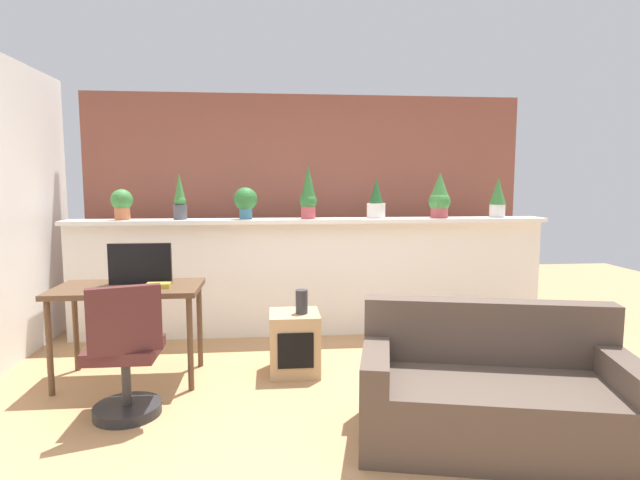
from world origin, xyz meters
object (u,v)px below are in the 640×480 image
(desk, at_px, (128,297))
(couch, at_px, (493,395))
(tv_monitor, at_px, (140,264))
(book_on_desk, at_px, (158,285))
(potted_plant_6, at_px, (498,197))
(side_cube_shelf, at_px, (294,343))
(potted_plant_1, at_px, (180,200))
(potted_plant_5, at_px, (440,197))
(potted_plant_0, at_px, (122,203))
(potted_plant_4, at_px, (376,201))
(potted_plant_3, at_px, (308,194))
(potted_plant_2, at_px, (246,201))
(office_chair, at_px, (126,361))
(vase_on_shelf, at_px, (302,302))

(desk, distance_m, couch, 2.72)
(tv_monitor, distance_m, book_on_desk, 0.28)
(potted_plant_6, xyz_separation_m, side_cube_shelf, (-2.16, -1.06, -1.15))
(potted_plant_1, bearing_deg, potted_plant_5, 0.01)
(potted_plant_0, distance_m, potted_plant_4, 2.49)
(potted_plant_5, bearing_deg, potted_plant_4, 177.77)
(potted_plant_0, distance_m, potted_plant_3, 1.80)
(potted_plant_3, bearing_deg, tv_monitor, -145.25)
(desk, height_order, side_cube_shelf, desk)
(book_on_desk, bearing_deg, couch, -26.78)
(potted_plant_4, height_order, book_on_desk, potted_plant_4)
(potted_plant_2, relative_size, office_chair, 0.34)
(potted_plant_4, xyz_separation_m, side_cube_shelf, (-0.88, -1.06, -1.11))
(potted_plant_3, xyz_separation_m, couch, (0.94, -2.23, -1.15))
(potted_plant_4, distance_m, book_on_desk, 2.32)
(potted_plant_3, height_order, potted_plant_4, potted_plant_3)
(tv_monitor, distance_m, vase_on_shelf, 1.31)
(potted_plant_1, xyz_separation_m, desk, (-0.23, -1.06, -0.72))
(vase_on_shelf, bearing_deg, office_chair, -150.20)
(office_chair, bearing_deg, potted_plant_5, 33.08)
(potted_plant_1, relative_size, desk, 0.41)
(potted_plant_0, distance_m, desk, 1.32)
(potted_plant_5, xyz_separation_m, tv_monitor, (-2.74, -0.98, -0.49))
(potted_plant_2, relative_size, potted_plant_5, 0.68)
(potted_plant_0, xyz_separation_m, tv_monitor, (0.40, -1.00, -0.44))
(desk, distance_m, vase_on_shelf, 1.35)
(potted_plant_2, height_order, potted_plant_5, potted_plant_5)
(potted_plant_1, distance_m, vase_on_shelf, 1.73)
(office_chair, relative_size, vase_on_shelf, 4.75)
(potted_plant_6, relative_size, vase_on_shelf, 2.13)
(potted_plant_2, distance_m, couch, 2.94)
(tv_monitor, height_order, vase_on_shelf, tv_monitor)
(potted_plant_6, xyz_separation_m, vase_on_shelf, (-2.10, -1.08, -0.80))
(side_cube_shelf, xyz_separation_m, vase_on_shelf, (0.06, -0.02, 0.35))
(book_on_desk, bearing_deg, potted_plant_3, 42.70)
(desk, bearing_deg, potted_plant_4, 26.53)
(potted_plant_1, relative_size, potted_plant_2, 1.45)
(potted_plant_2, bearing_deg, desk, -128.76)
(potted_plant_6, bearing_deg, book_on_desk, -159.99)
(potted_plant_6, distance_m, side_cube_shelf, 2.66)
(potted_plant_4, relative_size, potted_plant_6, 0.98)
(potted_plant_5, relative_size, couch, 0.27)
(potted_plant_5, xyz_separation_m, book_on_desk, (-2.57, -1.14, -0.64))
(potted_plant_4, height_order, potted_plant_5, potted_plant_5)
(potted_plant_4, distance_m, tv_monitor, 2.36)
(side_cube_shelf, bearing_deg, couch, -46.71)
(potted_plant_0, bearing_deg, potted_plant_6, 0.09)
(potted_plant_3, bearing_deg, potted_plant_2, 178.15)
(side_cube_shelf, xyz_separation_m, book_on_desk, (-1.04, -0.11, 0.52))
(side_cube_shelf, bearing_deg, office_chair, -148.14)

